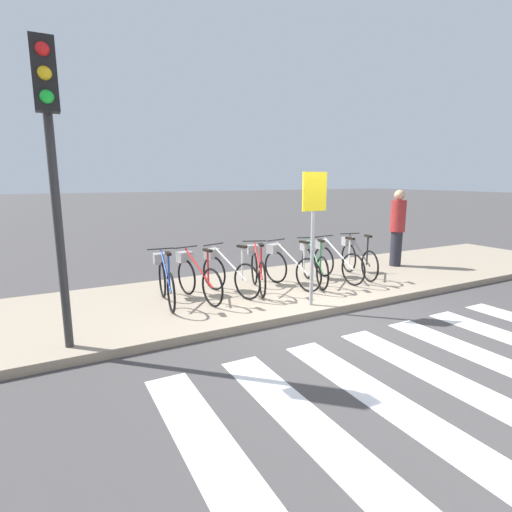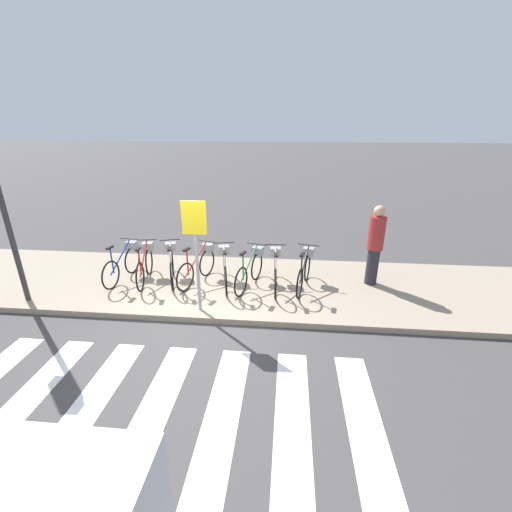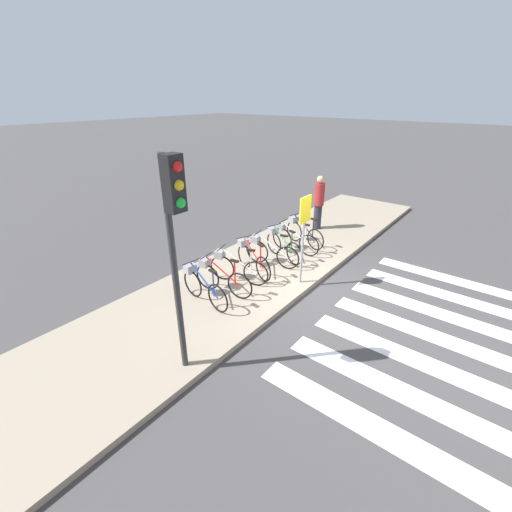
{
  "view_description": "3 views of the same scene",
  "coord_description": "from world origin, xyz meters",
  "px_view_note": "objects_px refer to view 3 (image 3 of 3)",
  "views": [
    {
      "loc": [
        -3.72,
        -4.82,
        2.16
      ],
      "look_at": [
        -0.66,
        0.93,
        0.89
      ],
      "focal_mm": 28.0,
      "sensor_mm": 36.0,
      "label": 1
    },
    {
      "loc": [
        1.65,
        -5.36,
        3.52
      ],
      "look_at": [
        1.06,
        0.8,
        1.08
      ],
      "focal_mm": 24.0,
      "sensor_mm": 36.0,
      "label": 2
    },
    {
      "loc": [
        -6.34,
        -3.35,
        4.27
      ],
      "look_at": [
        -0.87,
        0.96,
        0.96
      ],
      "focal_mm": 24.0,
      "sensor_mm": 36.0,
      "label": 3
    }
  ],
  "objects_px": {
    "pedestrian": "(319,201)",
    "parked_bicycle_3": "(251,257)",
    "parked_bicycle_1": "(220,276)",
    "parked_bicycle_2": "(235,266)",
    "parked_bicycle_4": "(269,250)",
    "parked_bicycle_5": "(282,244)",
    "parked_bicycle_6": "(292,238)",
    "parked_bicycle_7": "(302,231)",
    "traffic_light": "(175,227)",
    "sign_post": "(304,226)",
    "parked_bicycle_0": "(202,285)"
  },
  "relations": [
    {
      "from": "pedestrian",
      "to": "parked_bicycle_3",
      "type": "bearing_deg",
      "value": -176.23
    },
    {
      "from": "parked_bicycle_1",
      "to": "parked_bicycle_3",
      "type": "relative_size",
      "value": 1.04
    },
    {
      "from": "parked_bicycle_2",
      "to": "parked_bicycle_4",
      "type": "bearing_deg",
      "value": -4.45
    },
    {
      "from": "parked_bicycle_5",
      "to": "pedestrian",
      "type": "bearing_deg",
      "value": 7.69
    },
    {
      "from": "parked_bicycle_2",
      "to": "parked_bicycle_6",
      "type": "relative_size",
      "value": 0.96
    },
    {
      "from": "parked_bicycle_6",
      "to": "parked_bicycle_7",
      "type": "xyz_separation_m",
      "value": [
        0.64,
        0.06,
        0.0
      ]
    },
    {
      "from": "parked_bicycle_1",
      "to": "traffic_light",
      "type": "height_order",
      "value": "traffic_light"
    },
    {
      "from": "parked_bicycle_6",
      "to": "traffic_light",
      "type": "relative_size",
      "value": 0.43
    },
    {
      "from": "parked_bicycle_4",
      "to": "parked_bicycle_7",
      "type": "distance_m",
      "value": 1.75
    },
    {
      "from": "parked_bicycle_7",
      "to": "pedestrian",
      "type": "relative_size",
      "value": 0.83
    },
    {
      "from": "parked_bicycle_3",
      "to": "sign_post",
      "type": "xyz_separation_m",
      "value": [
        0.33,
        -1.27,
        1.04
      ]
    },
    {
      "from": "parked_bicycle_3",
      "to": "parked_bicycle_5",
      "type": "xyz_separation_m",
      "value": [
        1.19,
        -0.11,
        0.0
      ]
    },
    {
      "from": "parked_bicycle_2",
      "to": "parked_bicycle_7",
      "type": "relative_size",
      "value": 0.98
    },
    {
      "from": "parked_bicycle_4",
      "to": "pedestrian",
      "type": "distance_m",
      "value": 3.3
    },
    {
      "from": "parked_bicycle_1",
      "to": "traffic_light",
      "type": "relative_size",
      "value": 0.43
    },
    {
      "from": "parked_bicycle_5",
      "to": "parked_bicycle_6",
      "type": "xyz_separation_m",
      "value": [
        0.53,
        -0.01,
        0.0
      ]
    },
    {
      "from": "sign_post",
      "to": "parked_bicycle_0",
      "type": "bearing_deg",
      "value": 149.08
    },
    {
      "from": "pedestrian",
      "to": "parked_bicycle_2",
      "type": "bearing_deg",
      "value": -176.75
    },
    {
      "from": "parked_bicycle_6",
      "to": "sign_post",
      "type": "bearing_deg",
      "value": -140.54
    },
    {
      "from": "parked_bicycle_6",
      "to": "traffic_light",
      "type": "xyz_separation_m",
      "value": [
        -5.0,
        -1.2,
        2.09
      ]
    },
    {
      "from": "parked_bicycle_0",
      "to": "pedestrian",
      "type": "relative_size",
      "value": 0.84
    },
    {
      "from": "parked_bicycle_7",
      "to": "pedestrian",
      "type": "xyz_separation_m",
      "value": [
        1.49,
        0.31,
        0.53
      ]
    },
    {
      "from": "parked_bicycle_4",
      "to": "sign_post",
      "type": "xyz_separation_m",
      "value": [
        -0.28,
        -1.17,
        1.04
      ]
    },
    {
      "from": "parked_bicycle_0",
      "to": "parked_bicycle_7",
      "type": "height_order",
      "value": "same"
    },
    {
      "from": "parked_bicycle_1",
      "to": "parked_bicycle_4",
      "type": "xyz_separation_m",
      "value": [
        1.83,
        -0.04,
        0.0
      ]
    },
    {
      "from": "parked_bicycle_6",
      "to": "sign_post",
      "type": "relative_size",
      "value": 0.7
    },
    {
      "from": "parked_bicycle_3",
      "to": "parked_bicycle_7",
      "type": "relative_size",
      "value": 0.97
    },
    {
      "from": "parked_bicycle_6",
      "to": "traffic_light",
      "type": "bearing_deg",
      "value": -166.5
    },
    {
      "from": "parked_bicycle_5",
      "to": "parked_bicycle_7",
      "type": "distance_m",
      "value": 1.17
    },
    {
      "from": "pedestrian",
      "to": "traffic_light",
      "type": "bearing_deg",
      "value": -167.58
    },
    {
      "from": "parked_bicycle_4",
      "to": "pedestrian",
      "type": "bearing_deg",
      "value": 6.18
    },
    {
      "from": "parked_bicycle_6",
      "to": "pedestrian",
      "type": "bearing_deg",
      "value": 9.84
    },
    {
      "from": "parked_bicycle_2",
      "to": "parked_bicycle_5",
      "type": "xyz_separation_m",
      "value": [
        1.82,
        -0.11,
        0.0
      ]
    },
    {
      "from": "parked_bicycle_2",
      "to": "parked_bicycle_3",
      "type": "relative_size",
      "value": 1.0
    },
    {
      "from": "parked_bicycle_0",
      "to": "parked_bicycle_3",
      "type": "xyz_separation_m",
      "value": [
        1.74,
        0.03,
        0.0
      ]
    },
    {
      "from": "parked_bicycle_4",
      "to": "parked_bicycle_5",
      "type": "xyz_separation_m",
      "value": [
        0.58,
        -0.01,
        0.0
      ]
    },
    {
      "from": "parked_bicycle_5",
      "to": "pedestrian",
      "type": "height_order",
      "value": "pedestrian"
    },
    {
      "from": "parked_bicycle_0",
      "to": "sign_post",
      "type": "relative_size",
      "value": 0.7
    },
    {
      "from": "traffic_light",
      "to": "parked_bicycle_3",
      "type": "bearing_deg",
      "value": 21.88
    },
    {
      "from": "parked_bicycle_0",
      "to": "traffic_light",
      "type": "xyz_separation_m",
      "value": [
        -1.54,
        -1.29,
        2.09
      ]
    },
    {
      "from": "parked_bicycle_5",
      "to": "parked_bicycle_3",
      "type": "bearing_deg",
      "value": 174.93
    },
    {
      "from": "parked_bicycle_4",
      "to": "parked_bicycle_7",
      "type": "height_order",
      "value": "same"
    },
    {
      "from": "parked_bicycle_4",
      "to": "sign_post",
      "type": "distance_m",
      "value": 1.59
    },
    {
      "from": "parked_bicycle_6",
      "to": "parked_bicycle_1",
      "type": "bearing_deg",
      "value": 178.91
    },
    {
      "from": "parked_bicycle_3",
      "to": "parked_bicycle_7",
      "type": "xyz_separation_m",
      "value": [
        2.36,
        -0.06,
        0.0
      ]
    },
    {
      "from": "parked_bicycle_7",
      "to": "sign_post",
      "type": "distance_m",
      "value": 2.58
    },
    {
      "from": "sign_post",
      "to": "parked_bicycle_2",
      "type": "bearing_deg",
      "value": 127.11
    },
    {
      "from": "parked_bicycle_5",
      "to": "sign_post",
      "type": "xyz_separation_m",
      "value": [
        -0.86,
        -1.16,
        1.04
      ]
    },
    {
      "from": "parked_bicycle_3",
      "to": "parked_bicycle_7",
      "type": "height_order",
      "value": "same"
    },
    {
      "from": "parked_bicycle_0",
      "to": "parked_bicycle_7",
      "type": "xyz_separation_m",
      "value": [
        4.1,
        -0.03,
        0.0
      ]
    }
  ]
}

